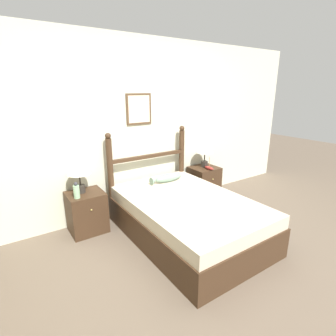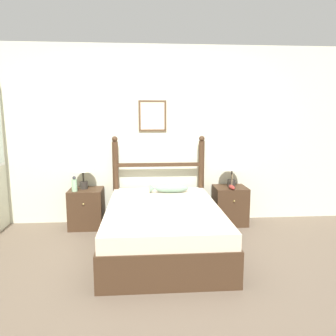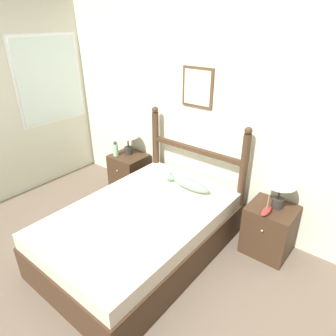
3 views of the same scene
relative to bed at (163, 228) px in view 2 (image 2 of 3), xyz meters
name	(u,v)px [view 2 (image 2 of 3)]	position (x,y,z in m)	size (l,w,h in m)	color
ground_plane	(160,273)	(-0.07, -0.62, -0.26)	(16.00, 16.00, 0.00)	brown
wall_back	(153,135)	(-0.07, 1.11, 1.02)	(6.40, 0.08, 2.55)	beige
bed	(163,228)	(0.00, 0.00, 0.00)	(1.32, 2.00, 0.52)	#3D2819
headboard	(159,178)	(0.00, 0.96, 0.42)	(1.32, 0.08, 1.27)	#3D2819
nightstand_left	(87,208)	(-1.03, 0.84, 0.02)	(0.46, 0.44, 0.55)	#3D2819
nightstand_right	(230,205)	(1.03, 0.84, 0.02)	(0.46, 0.44, 0.55)	#3D2819
table_lamp_left	(83,168)	(-1.06, 0.89, 0.59)	(0.30, 0.30, 0.40)	#2D2823
table_lamp_right	(232,166)	(1.05, 0.88, 0.59)	(0.30, 0.30, 0.40)	#2D2823
bottle	(74,184)	(-1.15, 0.73, 0.38)	(0.07, 0.07, 0.21)	#99C699
model_boat	(232,187)	(1.01, 0.71, 0.32)	(0.07, 0.21, 0.21)	maroon
fish_pillow	(169,188)	(0.13, 0.65, 0.32)	(0.53, 0.13, 0.12)	gray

